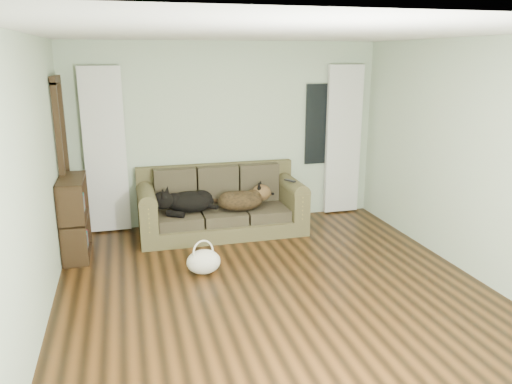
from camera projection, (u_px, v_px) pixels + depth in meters
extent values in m
plane|color=black|center=(277.00, 293.00, 5.23)|extent=(5.00, 5.00, 0.00)
plane|color=white|center=(280.00, 33.00, 4.54)|extent=(5.00, 5.00, 0.00)
cube|color=#AABCA2|center=(227.00, 134.00, 7.21)|extent=(4.50, 0.04, 2.60)
cube|color=#AABCA2|center=(31.00, 187.00, 4.32)|extent=(0.04, 5.00, 2.60)
cube|color=#AABCA2|center=(475.00, 160.00, 5.44)|extent=(0.04, 5.00, 2.60)
cube|color=silver|center=(105.00, 151.00, 6.75)|extent=(0.55, 0.08, 2.25)
cube|color=silver|center=(343.00, 140.00, 7.63)|extent=(0.55, 0.08, 2.25)
cube|color=black|center=(321.00, 124.00, 7.52)|extent=(0.50, 0.03, 1.20)
cube|color=#312314|center=(64.00, 166.00, 6.31)|extent=(0.07, 0.60, 2.10)
cube|color=#3F361E|center=(222.00, 201.00, 6.90)|extent=(2.26, 0.98, 0.93)
ellipsoid|color=black|center=(187.00, 202.00, 6.76)|extent=(0.73, 0.57, 0.28)
ellipsoid|color=black|center=(243.00, 199.00, 6.86)|extent=(0.69, 0.51, 0.29)
cube|color=black|center=(290.00, 181.00, 6.90)|extent=(0.14, 0.20, 0.02)
ellipsoid|color=beige|center=(203.00, 260.00, 5.65)|extent=(0.40, 0.31, 0.28)
cube|color=#312314|center=(75.00, 217.00, 6.07)|extent=(0.34, 0.81, 0.99)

